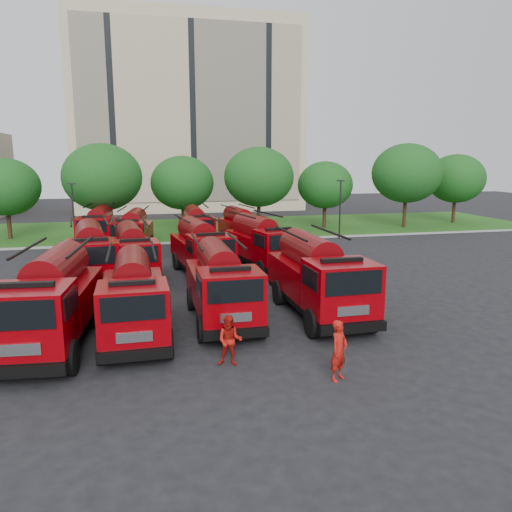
{
  "coord_description": "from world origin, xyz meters",
  "views": [
    {
      "loc": [
        -5.08,
        -23.35,
        6.94
      ],
      "look_at": [
        0.93,
        2.16,
        1.8
      ],
      "focal_mm": 35.0,
      "sensor_mm": 36.0,
      "label": 1
    }
  ],
  "objects": [
    {
      "name": "fire_truck_5",
      "position": [
        -5.54,
        5.34,
        1.61
      ],
      "size": [
        3.05,
        7.2,
        3.19
      ],
      "rotation": [
        0.0,
        0.0,
        0.09
      ],
      "color": "black",
      "rests_on": "ground"
    },
    {
      "name": "ground",
      "position": [
        0.0,
        0.0,
        0.0
      ],
      "size": [
        140.0,
        140.0,
        0.0
      ],
      "primitive_type": "plane",
      "color": "black",
      "rests_on": "ground"
    },
    {
      "name": "fire_truck_2",
      "position": [
        -1.75,
        -2.69,
        1.62
      ],
      "size": [
        2.67,
        7.12,
        3.23
      ],
      "rotation": [
        0.0,
        0.0,
        -0.01
      ],
      "color": "black",
      "rests_on": "ground"
    },
    {
      "name": "tree_7",
      "position": [
        28.0,
        24.0,
        4.82
      ],
      "size": [
        6.05,
        6.05,
        7.39
      ],
      "color": "#382314",
      "rests_on": "ground"
    },
    {
      "name": "fire_truck_11",
      "position": [
        3.04,
        16.25,
        1.48
      ],
      "size": [
        3.05,
        6.71,
        2.95
      ],
      "rotation": [
        0.0,
        0.0,
        0.13
      ],
      "color": "black",
      "rests_on": "ground"
    },
    {
      "name": "fire_truck_8",
      "position": [
        -8.13,
        16.74,
        1.63
      ],
      "size": [
        3.02,
        7.29,
        3.24
      ],
      "rotation": [
        0.0,
        0.0,
        -0.07
      ],
      "color": "black",
      "rests_on": "ground"
    },
    {
      "name": "tree_6",
      "position": [
        21.0,
        22.0,
        5.49
      ],
      "size": [
        6.89,
        6.89,
        8.42
      ],
      "color": "#382314",
      "rests_on": "ground"
    },
    {
      "name": "fire_truck_0",
      "position": [
        -8.41,
        -4.26,
        1.75
      ],
      "size": [
        3.37,
        7.87,
        3.49
      ],
      "rotation": [
        0.0,
        0.0,
        -0.09
      ],
      "color": "black",
      "rests_on": "ground"
    },
    {
      "name": "tree_4",
      "position": [
        6.0,
        22.5,
        5.22
      ],
      "size": [
        6.55,
        6.55,
        8.01
      ],
      "color": "#382314",
      "rests_on": "ground"
    },
    {
      "name": "firefighter_0",
      "position": [
        0.88,
        -9.48,
        0.0
      ],
      "size": [
        0.89,
        0.85,
        1.97
      ],
      "primitive_type": "imported",
      "rotation": [
        0.0,
        0.0,
        0.64
      ],
      "color": "#A5130C",
      "rests_on": "ground"
    },
    {
      "name": "firefighter_4",
      "position": [
        -5.25,
        -0.69,
        0.0
      ],
      "size": [
        1.03,
        0.92,
        1.76
      ],
      "primitive_type": "imported",
      "rotation": [
        0.0,
        0.0,
        2.62
      ],
      "color": "black",
      "rests_on": "ground"
    },
    {
      "name": "tree_5",
      "position": [
        13.0,
        23.5,
        4.35
      ],
      "size": [
        5.46,
        5.46,
        6.68
      ],
      "color": "#382314",
      "rests_on": "ground"
    },
    {
      "name": "lawn",
      "position": [
        0.0,
        26.0,
        0.06
      ],
      "size": [
        70.0,
        16.0,
        0.12
      ],
      "primitive_type": "cube",
      "color": "#1E5316",
      "rests_on": "ground"
    },
    {
      "name": "tree_1",
      "position": [
        -16.0,
        23.0,
        4.55
      ],
      "size": [
        5.71,
        5.71,
        6.98
      ],
      "color": "#382314",
      "rests_on": "ground"
    },
    {
      "name": "lamp_post_0",
      "position": [
        -10.0,
        17.2,
        2.9
      ],
      "size": [
        0.6,
        0.25,
        5.11
      ],
      "color": "black",
      "rests_on": "ground"
    },
    {
      "name": "fire_truck_3",
      "position": [
        2.58,
        -2.91,
        1.76
      ],
      "size": [
        2.89,
        7.71,
        3.5
      ],
      "rotation": [
        0.0,
        0.0,
        0.01
      ],
      "color": "black",
      "rests_on": "ground"
    },
    {
      "name": "firefighter_3",
      "position": [
        5.58,
        -0.2,
        0.0
      ],
      "size": [
        1.28,
        0.93,
        1.79
      ],
      "primitive_type": "imported",
      "rotation": [
        0.0,
        0.0,
        3.46
      ],
      "color": "black",
      "rests_on": "ground"
    },
    {
      "name": "lamp_post_1",
      "position": [
        12.0,
        17.2,
        2.9
      ],
      "size": [
        0.6,
        0.25,
        5.11
      ],
      "color": "black",
      "rests_on": "ground"
    },
    {
      "name": "fire_truck_6",
      "position": [
        -1.53,
        6.23,
        1.64
      ],
      "size": [
        3.31,
        7.39,
        3.25
      ],
      "rotation": [
        0.0,
        0.0,
        0.12
      ],
      "color": "black",
      "rests_on": "ground"
    },
    {
      "name": "fire_truck_7",
      "position": [
        2.45,
        7.05,
        1.66
      ],
      "size": [
        3.72,
        7.58,
        3.3
      ],
      "rotation": [
        0.0,
        0.0,
        0.18
      ],
      "color": "black",
      "rests_on": "ground"
    },
    {
      "name": "firefighter_5",
      "position": [
        2.24,
        5.28,
        0.0
      ],
      "size": [
        1.48,
        0.77,
        1.53
      ],
      "primitive_type": "imported",
      "rotation": [
        0.0,
        0.0,
        3.03
      ],
      "color": "#A5130C",
      "rests_on": "ground"
    },
    {
      "name": "apartment_building",
      "position": [
        2.0,
        47.94,
        12.5
      ],
      "size": [
        30.0,
        14.18,
        25.0
      ],
      "color": "#C3B891",
      "rests_on": "ground"
    },
    {
      "name": "firefighter_2",
      "position": [
        2.27,
        -1.82,
        0.0
      ],
      "size": [
        0.68,
        1.01,
        1.59
      ],
      "primitive_type": "imported",
      "rotation": [
        0.0,
        0.0,
        1.73
      ],
      "color": "#A5130C",
      "rests_on": "ground"
    },
    {
      "name": "fire_truck_10",
      "position": [
        -0.71,
        15.91,
        1.58
      ],
      "size": [
        2.65,
        6.94,
        3.14
      ],
      "rotation": [
        0.0,
        0.0,
        -0.02
      ],
      "color": "black",
      "rests_on": "ground"
    },
    {
      "name": "tree_2",
      "position": [
        -8.0,
        21.5,
        5.35
      ],
      "size": [
        6.72,
        6.72,
        8.22
      ],
      "color": "#382314",
      "rests_on": "ground"
    },
    {
      "name": "fire_truck_4",
      "position": [
        -7.75,
        5.13,
        1.7
      ],
      "size": [
        3.38,
        7.65,
        3.37
      ],
      "rotation": [
        0.0,
        0.0,
        0.11
      ],
      "color": "black",
      "rests_on": "ground"
    },
    {
      "name": "curb",
      "position": [
        0.0,
        17.9,
        0.07
      ],
      "size": [
        70.0,
        0.3,
        0.14
      ],
      "primitive_type": "cube",
      "color": "gray",
      "rests_on": "ground"
    },
    {
      "name": "tree_3",
      "position": [
        -1.0,
        24.0,
        4.68
      ],
      "size": [
        5.88,
        5.88,
        7.19
      ],
      "color": "#382314",
      "rests_on": "ground"
    },
    {
      "name": "fire_truck_9",
      "position": [
        -5.59,
        14.55,
        1.57
      ],
      "size": [
        3.25,
        7.1,
        3.12
      ],
      "rotation": [
        0.0,
        0.0,
        -0.13
      ],
      "color": "black",
      "rests_on": "ground"
    },
    {
      "name": "fire_truck_1",
      "position": [
        -5.43,
        -3.95,
        1.6
      ],
      "size": [
        2.64,
        7.03,
        3.19
      ],
      "rotation": [
        0.0,
        0.0,
        0.01
      ],
      "color": "black",
      "rests_on": "ground"
    },
    {
      "name": "firefighter_1",
      "position": [
        -2.27,
        -7.58,
        0.0
      ],
      "size": [
        0.96,
        0.71,
        1.76
      ],
      "primitive_type": "imported",
      "rotation": [
        0.0,
        0.0,
        -0.31
      ],
      "color": "#A5130C",
      "rests_on": "ground"
    }
  ]
}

